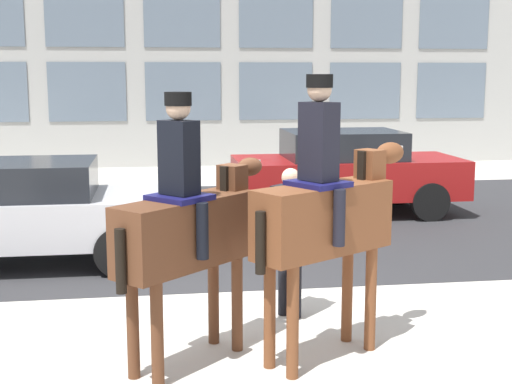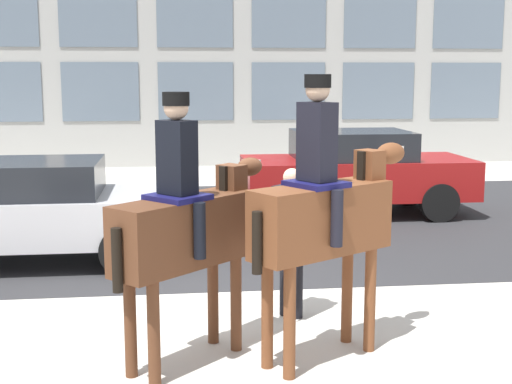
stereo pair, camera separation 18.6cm
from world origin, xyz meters
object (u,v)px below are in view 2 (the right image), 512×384
object	(u,v)px
mounted_horse_lead	(186,225)
street_car_near_lane	(31,209)
street_car_far_lane	(355,171)
pedestrian_bystander	(291,231)
mounted_horse_companion	(324,212)

from	to	relation	value
mounted_horse_lead	street_car_near_lane	distance (m)	4.43
street_car_near_lane	street_car_far_lane	size ratio (longest dim) A/B	0.99
pedestrian_bystander	street_car_far_lane	distance (m)	6.07
mounted_horse_lead	street_car_near_lane	size ratio (longest dim) A/B	0.59
mounted_horse_lead	mounted_horse_companion	bearing A→B (deg)	-46.06
mounted_horse_lead	street_car_far_lane	xyz separation A→B (m)	(3.36, 6.79, -0.47)
street_car_far_lane	pedestrian_bystander	bearing A→B (deg)	-111.16
mounted_horse_companion	street_car_near_lane	xyz separation A→B (m)	(-3.40, 3.91, -0.64)
mounted_horse_lead	street_car_far_lane	distance (m)	7.59
mounted_horse_companion	pedestrian_bystander	world-z (taller)	mounted_horse_companion
street_car_near_lane	street_car_far_lane	bearing A→B (deg)	28.21
street_car_near_lane	mounted_horse_companion	bearing A→B (deg)	-48.94
mounted_horse_lead	mounted_horse_companion	xyz separation A→B (m)	(1.27, -0.06, 0.10)
mounted_horse_companion	pedestrian_bystander	xyz separation A→B (m)	(-0.11, 1.19, -0.44)
mounted_horse_companion	street_car_near_lane	world-z (taller)	mounted_horse_companion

